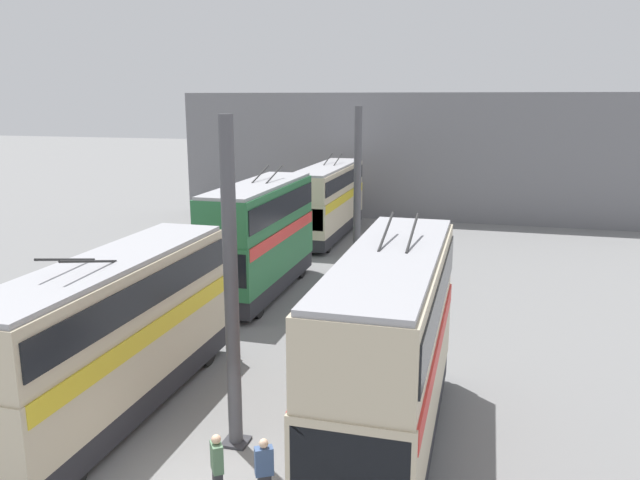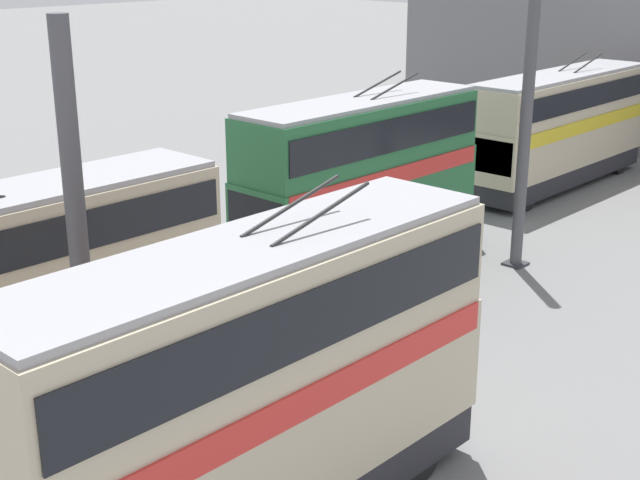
{
  "view_description": "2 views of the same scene",
  "coord_description": "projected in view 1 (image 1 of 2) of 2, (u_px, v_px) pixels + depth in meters",
  "views": [
    {
      "loc": [
        -12.03,
        -6.23,
        9.21
      ],
      "look_at": [
        13.11,
        0.58,
        3.26
      ],
      "focal_mm": 35.0,
      "sensor_mm": 36.0,
      "label": 1
    },
    {
      "loc": [
        -6.14,
        -13.94,
        9.98
      ],
      "look_at": [
        9.53,
        0.7,
        2.79
      ],
      "focal_mm": 50.0,
      "sensor_mm": 36.0,
      "label": 2
    }
  ],
  "objects": [
    {
      "name": "depot_back_wall",
      "position": [
        404.0,
        157.0,
        47.36
      ],
      "size": [
        0.5,
        36.0,
        9.61
      ],
      "color": "slate",
      "rests_on": "ground_plane"
    },
    {
      "name": "support_column_near",
      "position": [
        231.0,
        293.0,
        16.08
      ],
      "size": [
        0.68,
        0.68,
        8.83
      ],
      "color": "#4C4C51",
      "rests_on": "ground_plane"
    },
    {
      "name": "support_column_far",
      "position": [
        357.0,
        199.0,
        31.03
      ],
      "size": [
        0.68,
        0.68,
        8.83
      ],
      "color": "#4C4C51",
      "rests_on": "ground_plane"
    },
    {
      "name": "bus_left_far",
      "position": [
        390.0,
        342.0,
        15.97
      ],
      "size": [
        9.63,
        2.54,
        6.07
      ],
      "color": "black",
      "rests_on": "ground_plane"
    },
    {
      "name": "bus_right_near",
      "position": [
        113.0,
        327.0,
        18.1
      ],
      "size": [
        10.47,
        2.54,
        5.37
      ],
      "color": "black",
      "rests_on": "ground_plane"
    },
    {
      "name": "bus_right_mid",
      "position": [
        260.0,
        232.0,
        29.44
      ],
      "size": [
        9.34,
        2.54,
        5.95
      ],
      "color": "black",
      "rests_on": "ground_plane"
    },
    {
      "name": "bus_right_far",
      "position": [
        328.0,
        197.0,
        41.59
      ],
      "size": [
        11.08,
        2.54,
        5.45
      ],
      "color": "black",
      "rests_on": "ground_plane"
    },
    {
      "name": "person_by_left_row",
      "position": [
        264.0,
        470.0,
        14.29
      ],
      "size": [
        0.41,
        0.48,
        1.67
      ],
      "rotation": [
        0.0,
        0.0,
        3.65
      ],
      "color": "#2D2D33",
      "rests_on": "ground_plane"
    },
    {
      "name": "person_aisle_foreground",
      "position": [
        217.0,
        466.0,
        14.39
      ],
      "size": [
        0.48,
        0.44,
        1.71
      ],
      "rotation": [
        0.0,
        0.0,
        2.19
      ],
      "color": "#2D2D33",
      "rests_on": "ground_plane"
    },
    {
      "name": "person_aisle_midway",
      "position": [
        327.0,
        322.0,
        23.54
      ],
      "size": [
        0.3,
        0.45,
        1.79
      ],
      "rotation": [
        0.0,
        0.0,
        0.15
      ],
      "color": "#473D33",
      "rests_on": "ground_plane"
    },
    {
      "name": "oil_drum",
      "position": [
        357.0,
        309.0,
        26.38
      ],
      "size": [
        0.64,
        0.64,
        0.93
      ],
      "color": "#424C56",
      "rests_on": "ground_plane"
    }
  ]
}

